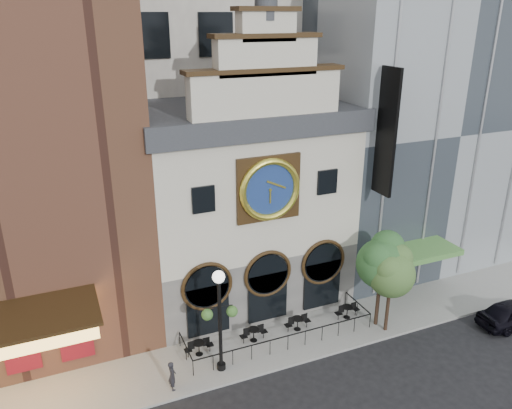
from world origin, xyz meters
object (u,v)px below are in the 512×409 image
at_px(bistro_3, 347,311).
at_px(tree_left, 382,260).
at_px(bistro_0, 199,347).
at_px(bistro_1, 254,334).
at_px(tree_right, 392,270).
at_px(bistro_2, 298,323).
at_px(pedestrian, 172,376).
at_px(lamppost, 220,310).

distance_m(bistro_3, tree_left, 4.11).
distance_m(bistro_0, tree_left, 11.16).
height_order(bistro_1, tree_left, tree_left).
bearing_deg(bistro_0, bistro_3, -0.84).
distance_m(bistro_0, bistro_1, 3.15).
height_order(tree_left, tree_right, tree_left).
relative_size(bistro_2, pedestrian, 1.01).
xyz_separation_m(lamppost, tree_left, (9.72, 0.25, 0.69)).
distance_m(bistro_1, tree_right, 8.42).
xyz_separation_m(bistro_1, lamppost, (-2.44, -1.51, 3.04)).
bearing_deg(bistro_0, lamppost, -65.28).
distance_m(bistro_0, lamppost, 3.49).
bearing_deg(lamppost, tree_left, 10.97).
bearing_deg(pedestrian, lamppost, -79.84).
bearing_deg(bistro_1, bistro_3, -0.97).
height_order(lamppost, tree_left, tree_left).
distance_m(bistro_0, pedestrian, 2.81).
bearing_deg(bistro_3, bistro_2, 178.54).
distance_m(pedestrian, lamppost, 3.83).
bearing_deg(tree_right, pedestrian, -179.97).
bearing_deg(bistro_3, pedestrian, -170.43).
bearing_deg(tree_right, bistro_0, 169.32).
bearing_deg(bistro_1, tree_right, -14.78).
bearing_deg(lamppost, bistro_1, 41.37).
xyz_separation_m(lamppost, tree_right, (9.89, -0.45, 0.33)).
distance_m(bistro_2, pedestrian, 8.07).
height_order(pedestrian, tree_right, tree_right).
relative_size(bistro_2, lamppost, 0.28).
bearing_deg(tree_left, bistro_1, 170.15).
height_order(bistro_1, tree_right, tree_right).
xyz_separation_m(bistro_0, pedestrian, (-1.94, -2.01, 0.32)).
xyz_separation_m(tree_left, tree_right, (0.17, -0.70, -0.35)).
xyz_separation_m(bistro_3, tree_left, (1.27, -1.16, 3.73)).
bearing_deg(tree_left, bistro_2, 164.68).
bearing_deg(pedestrian, bistro_0, -43.68).
bearing_deg(tree_right, bistro_3, 127.55).
relative_size(bistro_1, bistro_2, 1.00).
bearing_deg(bistro_2, tree_right, -22.43).
height_order(bistro_2, tree_right, tree_right).
bearing_deg(bistro_2, lamppost, -163.87).
relative_size(bistro_3, lamppost, 0.28).
height_order(bistro_2, bistro_3, same).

